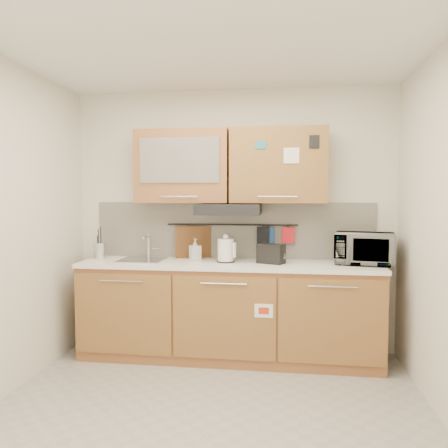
% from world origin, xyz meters
% --- Properties ---
extents(floor, '(3.20, 3.20, 0.00)m').
position_xyz_m(floor, '(0.00, 0.00, 0.00)').
color(floor, '#9E9993').
rests_on(floor, ground).
extents(ceiling, '(3.20, 3.20, 0.00)m').
position_xyz_m(ceiling, '(0.00, 0.00, 2.60)').
color(ceiling, white).
rests_on(ceiling, wall_back).
extents(wall_back, '(3.20, 0.00, 3.20)m').
position_xyz_m(wall_back, '(0.00, 1.50, 1.30)').
color(wall_back, silver).
rests_on(wall_back, ground).
extents(base_cabinet, '(2.80, 0.64, 0.88)m').
position_xyz_m(base_cabinet, '(0.00, 1.19, 0.41)').
color(base_cabinet, '#AF6C3E').
rests_on(base_cabinet, floor).
extents(countertop, '(2.82, 0.62, 0.04)m').
position_xyz_m(countertop, '(0.00, 1.19, 0.90)').
color(countertop, white).
rests_on(countertop, base_cabinet).
extents(backsplash, '(2.80, 0.02, 0.56)m').
position_xyz_m(backsplash, '(0.00, 1.49, 1.20)').
color(backsplash, silver).
rests_on(backsplash, countertop).
extents(upper_cabinets, '(1.82, 0.37, 0.70)m').
position_xyz_m(upper_cabinets, '(-0.00, 1.32, 1.83)').
color(upper_cabinets, '#AF6C3E').
rests_on(upper_cabinets, wall_back).
extents(range_hood, '(0.60, 0.46, 0.10)m').
position_xyz_m(range_hood, '(0.00, 1.25, 1.42)').
color(range_hood, black).
rests_on(range_hood, upper_cabinets).
extents(sink, '(0.42, 0.40, 0.26)m').
position_xyz_m(sink, '(-0.85, 1.21, 0.92)').
color(sink, silver).
rests_on(sink, countertop).
extents(utensil_rail, '(1.30, 0.02, 0.02)m').
position_xyz_m(utensil_rail, '(0.00, 1.45, 1.26)').
color(utensil_rail, black).
rests_on(utensil_rail, backsplash).
extents(utensil_crock, '(0.16, 0.16, 0.32)m').
position_xyz_m(utensil_crock, '(-1.30, 1.26, 1.00)').
color(utensil_crock, silver).
rests_on(utensil_crock, countertop).
extents(kettle, '(0.20, 0.20, 0.27)m').
position_xyz_m(kettle, '(-0.03, 1.20, 1.03)').
color(kettle, white).
rests_on(kettle, countertop).
extents(toaster, '(0.28, 0.23, 0.18)m').
position_xyz_m(toaster, '(0.40, 1.18, 1.01)').
color(toaster, black).
rests_on(toaster, countertop).
extents(microwave, '(0.57, 0.44, 0.29)m').
position_xyz_m(microwave, '(1.25, 1.25, 1.06)').
color(microwave, '#999999').
rests_on(microwave, countertop).
extents(soap_bottle, '(0.13, 0.13, 0.21)m').
position_xyz_m(soap_bottle, '(-0.34, 1.31, 1.03)').
color(soap_bottle, '#999999').
rests_on(soap_bottle, countertop).
extents(cutting_board, '(0.36, 0.13, 0.45)m').
position_xyz_m(cutting_board, '(-0.39, 1.44, 1.02)').
color(cutting_board, brown).
rests_on(cutting_board, utensil_rail).
extents(oven_mitt, '(0.13, 0.04, 0.22)m').
position_xyz_m(oven_mitt, '(0.36, 1.44, 1.13)').
color(oven_mitt, navy).
rests_on(oven_mitt, utensil_rail).
extents(dark_pouch, '(0.13, 0.07, 0.20)m').
position_xyz_m(dark_pouch, '(0.32, 1.44, 1.14)').
color(dark_pouch, black).
rests_on(dark_pouch, utensil_rail).
extents(pot_holder, '(0.13, 0.03, 0.15)m').
position_xyz_m(pot_holder, '(0.56, 1.44, 1.16)').
color(pot_holder, red).
rests_on(pot_holder, utensil_rail).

